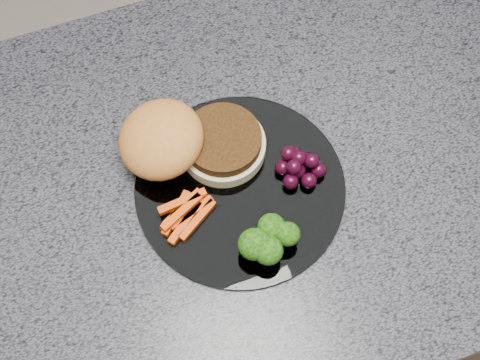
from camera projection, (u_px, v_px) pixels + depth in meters
name	position (u px, v px, depth m)	size (l,w,h in m)	color
island_cabinet	(280.00, 263.00, 1.27)	(1.20, 0.60, 0.86)	#4F2C1B
countertop	(299.00, 158.00, 0.87)	(1.20, 0.60, 0.04)	#44444D
plate	(240.00, 188.00, 0.82)	(0.26, 0.26, 0.01)	white
burger	(183.00, 143.00, 0.82)	(0.19, 0.13, 0.06)	#CBBF8F
carrot_sticks	(185.00, 213.00, 0.80)	(0.07, 0.06, 0.02)	#CD3C03
broccoli	(267.00, 241.00, 0.76)	(0.07, 0.06, 0.05)	#5C9034
grape_bunch	(300.00, 166.00, 0.82)	(0.06, 0.06, 0.03)	black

